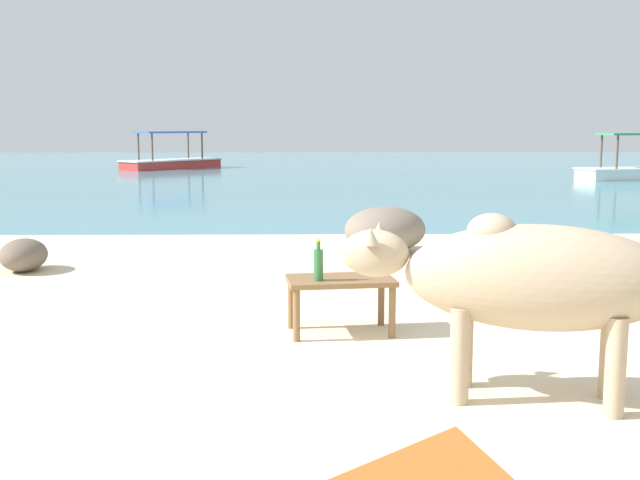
{
  "coord_description": "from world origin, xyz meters",
  "views": [
    {
      "loc": [
        0.37,
        -3.73,
        1.54
      ],
      "look_at": [
        0.48,
        3.0,
        0.55
      ],
      "focal_mm": 44.26,
      "sensor_mm": 36.0,
      "label": 1
    }
  ],
  "objects_px": {
    "cow": "(529,279)",
    "boat_red": "(171,161)",
    "low_bench_table": "(341,287)",
    "bottle": "(318,264)"
  },
  "relations": [
    {
      "from": "cow",
      "to": "bottle",
      "type": "height_order",
      "value": "cow"
    },
    {
      "from": "boat_red",
      "to": "cow",
      "type": "bearing_deg",
      "value": -123.55
    },
    {
      "from": "cow",
      "to": "boat_red",
      "type": "bearing_deg",
      "value": -60.4
    },
    {
      "from": "low_bench_table",
      "to": "boat_red",
      "type": "relative_size",
      "value": 0.23
    },
    {
      "from": "bottle",
      "to": "low_bench_table",
      "type": "bearing_deg",
      "value": 30.4
    },
    {
      "from": "low_bench_table",
      "to": "boat_red",
      "type": "distance_m",
      "value": 22.65
    },
    {
      "from": "cow",
      "to": "bottle",
      "type": "bearing_deg",
      "value": -34.46
    },
    {
      "from": "low_bench_table",
      "to": "bottle",
      "type": "bearing_deg",
      "value": -156.63
    },
    {
      "from": "cow",
      "to": "boat_red",
      "type": "relative_size",
      "value": 0.53
    },
    {
      "from": "cow",
      "to": "low_bench_table",
      "type": "distance_m",
      "value": 1.74
    }
  ]
}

